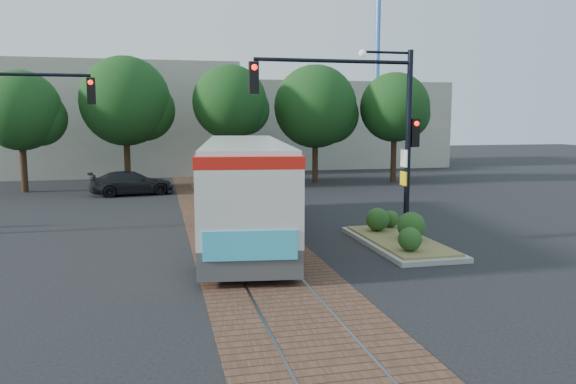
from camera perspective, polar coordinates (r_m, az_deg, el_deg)
name	(u,v)px	position (r m, az deg, el deg)	size (l,w,h in m)	color
ground	(248,246)	(18.17, -4.10, -5.50)	(120.00, 120.00, 0.00)	black
trackbed	(232,223)	(22.04, -5.73, -3.19)	(3.60, 40.00, 0.02)	brown
tree_row	(224,105)	(34.15, -6.52, 8.75)	(26.40, 5.60, 7.67)	#382314
warehouses	(185,122)	(46.29, -10.42, 7.05)	(40.00, 13.00, 8.00)	#ADA899
crane	(377,46)	(55.92, 9.08, 14.40)	(8.00, 0.50, 18.00)	#3F72B2
city_bus	(244,183)	(19.43, -4.46, 0.87)	(4.20, 12.61, 3.31)	#414244
traffic_island	(399,235)	(18.61, 11.20, -4.27)	(2.20, 5.20, 1.13)	gray
signal_pole_main	(372,116)	(17.94, 8.58, 7.66)	(5.49, 0.46, 6.00)	black
parked_car	(132,183)	(31.25, -15.59, 0.89)	(1.78, 4.37, 1.27)	black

